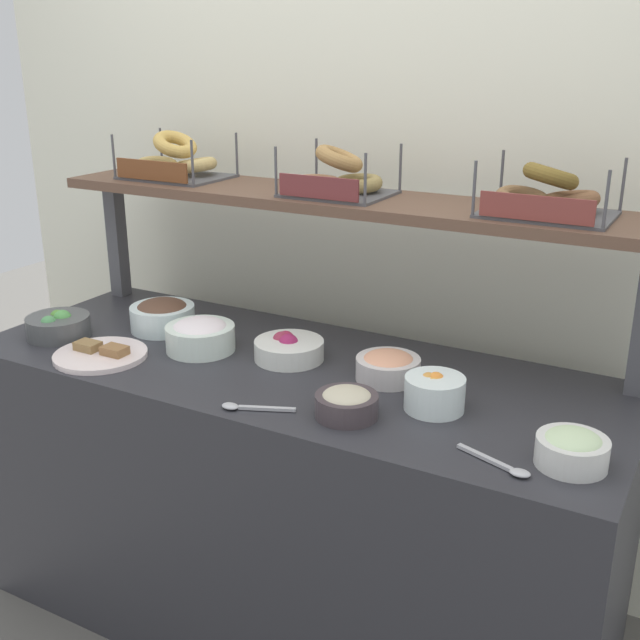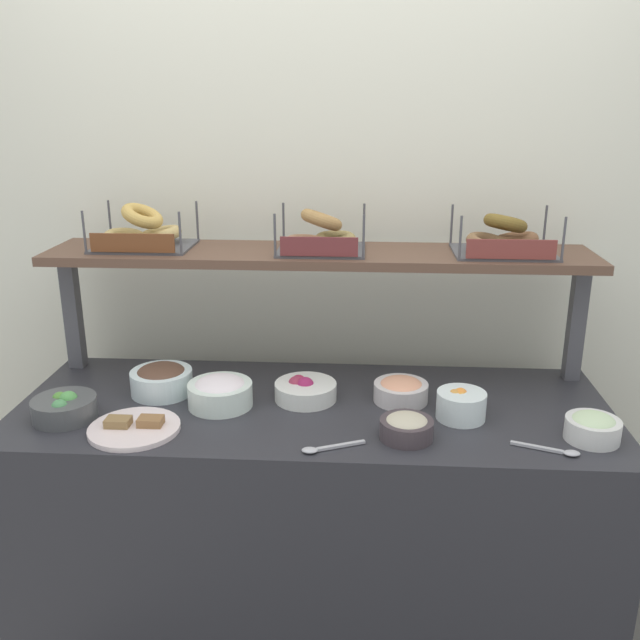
{
  "view_description": "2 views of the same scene",
  "coord_description": "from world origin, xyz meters",
  "px_view_note": "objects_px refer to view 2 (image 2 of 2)",
  "views": [
    {
      "loc": [
        1.03,
        -1.69,
        1.68
      ],
      "look_at": [
        0.09,
        0.02,
        0.99
      ],
      "focal_mm": 43.77,
      "sensor_mm": 36.0,
      "label": 1
    },
    {
      "loc": [
        0.15,
        -1.94,
        1.76
      ],
      "look_at": [
        0.02,
        0.08,
        1.1
      ],
      "focal_mm": 38.6,
      "sensor_mm": 36.0,
      "label": 2
    }
  ],
  "objects_px": {
    "bowl_cream_cheese": "(220,392)",
    "bowl_beet_salad": "(305,390)",
    "bowl_fruit_salad": "(461,404)",
    "bowl_scallion_spread": "(593,427)",
    "bowl_veggie_mix": "(64,408)",
    "serving_spoon_by_edge": "(324,448)",
    "bagel_basket_sesame": "(143,233)",
    "bowl_chocolate_spread": "(162,379)",
    "bowl_lox_spread": "(401,390)",
    "serving_spoon_near_plate": "(556,450)",
    "bagel_basket_cinnamon_raisin": "(504,239)",
    "bagel_basket_everything": "(321,237)",
    "bowl_tuna_salad": "(407,427)",
    "serving_plate_white": "(134,428)"
  },
  "relations": [
    {
      "from": "bowl_veggie_mix",
      "to": "bowl_scallion_spread",
      "type": "bearing_deg",
      "value": -1.29
    },
    {
      "from": "bowl_cream_cheese",
      "to": "bowl_chocolate_spread",
      "type": "relative_size",
      "value": 1.01
    },
    {
      "from": "bagel_basket_cinnamon_raisin",
      "to": "bowl_tuna_salad",
      "type": "bearing_deg",
      "value": -124.49
    },
    {
      "from": "bowl_cream_cheese",
      "to": "bowl_beet_salad",
      "type": "height_order",
      "value": "bowl_cream_cheese"
    },
    {
      "from": "bowl_beet_salad",
      "to": "bowl_chocolate_spread",
      "type": "bearing_deg",
      "value": 177.96
    },
    {
      "from": "bowl_chocolate_spread",
      "to": "serving_plate_white",
      "type": "xyz_separation_m",
      "value": [
        -0.01,
        -0.27,
        -0.04
      ]
    },
    {
      "from": "bowl_scallion_spread",
      "to": "bowl_chocolate_spread",
      "type": "bearing_deg",
      "value": 169.66
    },
    {
      "from": "bowl_tuna_salad",
      "to": "bowl_lox_spread",
      "type": "height_order",
      "value": "bowl_lox_spread"
    },
    {
      "from": "bowl_fruit_salad",
      "to": "bowl_beet_salad",
      "type": "bearing_deg",
      "value": 167.52
    },
    {
      "from": "bowl_fruit_salad",
      "to": "bagel_basket_cinnamon_raisin",
      "type": "distance_m",
      "value": 0.56
    },
    {
      "from": "bowl_tuna_salad",
      "to": "bowl_cream_cheese",
      "type": "bearing_deg",
      "value": 162.64
    },
    {
      "from": "serving_spoon_near_plate",
      "to": "bagel_basket_everything",
      "type": "xyz_separation_m",
      "value": [
        -0.67,
        0.52,
        0.47
      ]
    },
    {
      "from": "bowl_lox_spread",
      "to": "serving_spoon_by_edge",
      "type": "relative_size",
      "value": 0.99
    },
    {
      "from": "serving_spoon_by_edge",
      "to": "bowl_scallion_spread",
      "type": "bearing_deg",
      "value": 8.48
    },
    {
      "from": "bowl_cream_cheese",
      "to": "bowl_beet_salad",
      "type": "bearing_deg",
      "value": 14.4
    },
    {
      "from": "serving_spoon_near_plate",
      "to": "serving_spoon_by_edge",
      "type": "distance_m",
      "value": 0.63
    },
    {
      "from": "bowl_scallion_spread",
      "to": "bowl_fruit_salad",
      "type": "distance_m",
      "value": 0.37
    },
    {
      "from": "bowl_veggie_mix",
      "to": "bagel_basket_cinnamon_raisin",
      "type": "distance_m",
      "value": 1.45
    },
    {
      "from": "bowl_scallion_spread",
      "to": "bagel_basket_sesame",
      "type": "relative_size",
      "value": 0.47
    },
    {
      "from": "bowl_cream_cheese",
      "to": "bagel_basket_sesame",
      "type": "distance_m",
      "value": 0.61
    },
    {
      "from": "bowl_beet_salad",
      "to": "bowl_fruit_salad",
      "type": "distance_m",
      "value": 0.49
    },
    {
      "from": "bagel_basket_sesame",
      "to": "bagel_basket_cinnamon_raisin",
      "type": "xyz_separation_m",
      "value": [
        1.18,
        -0.02,
        -0.0
      ]
    },
    {
      "from": "bowl_beet_salad",
      "to": "bowl_fruit_salad",
      "type": "xyz_separation_m",
      "value": [
        0.47,
        -0.1,
        0.01
      ]
    },
    {
      "from": "bowl_chocolate_spread",
      "to": "serving_plate_white",
      "type": "distance_m",
      "value": 0.27
    },
    {
      "from": "bowl_cream_cheese",
      "to": "bowl_lox_spread",
      "type": "bearing_deg",
      "value": 7.27
    },
    {
      "from": "bowl_cream_cheese",
      "to": "bagel_basket_sesame",
      "type": "relative_size",
      "value": 0.62
    },
    {
      "from": "bowl_scallion_spread",
      "to": "serving_spoon_by_edge",
      "type": "distance_m",
      "value": 0.75
    },
    {
      "from": "bagel_basket_cinnamon_raisin",
      "to": "bowl_scallion_spread",
      "type": "bearing_deg",
      "value": -65.55
    },
    {
      "from": "bowl_chocolate_spread",
      "to": "bowl_lox_spread",
      "type": "bearing_deg",
      "value": -0.83
    },
    {
      "from": "bowl_veggie_mix",
      "to": "bowl_scallion_spread",
      "type": "relative_size",
      "value": 1.25
    },
    {
      "from": "bowl_fruit_salad",
      "to": "bagel_basket_cinnamon_raisin",
      "type": "xyz_separation_m",
      "value": [
        0.15,
        0.32,
        0.43
      ]
    },
    {
      "from": "serving_spoon_near_plate",
      "to": "bowl_scallion_spread",
      "type": "bearing_deg",
      "value": 35.17
    },
    {
      "from": "bowl_lox_spread",
      "to": "serving_spoon_near_plate",
      "type": "distance_m",
      "value": 0.51
    },
    {
      "from": "bagel_basket_cinnamon_raisin",
      "to": "bowl_chocolate_spread",
      "type": "bearing_deg",
      "value": -169.42
    },
    {
      "from": "bowl_cream_cheese",
      "to": "bowl_scallion_spread",
      "type": "height_order",
      "value": "bowl_cream_cheese"
    },
    {
      "from": "serving_plate_white",
      "to": "serving_spoon_by_edge",
      "type": "bearing_deg",
      "value": -8.24
    },
    {
      "from": "bowl_veggie_mix",
      "to": "bagel_basket_sesame",
      "type": "xyz_separation_m",
      "value": [
        0.14,
        0.42,
        0.44
      ]
    },
    {
      "from": "bagel_basket_everything",
      "to": "bagel_basket_cinnamon_raisin",
      "type": "distance_m",
      "value": 0.59
    },
    {
      "from": "bowl_beet_salad",
      "to": "serving_spoon_near_plate",
      "type": "bearing_deg",
      "value": -23.15
    },
    {
      "from": "bowl_cream_cheese",
      "to": "serving_spoon_by_edge",
      "type": "relative_size",
      "value": 1.16
    },
    {
      "from": "bagel_basket_sesame",
      "to": "bagel_basket_everything",
      "type": "relative_size",
      "value": 1.12
    },
    {
      "from": "serving_spoon_by_edge",
      "to": "bowl_tuna_salad",
      "type": "bearing_deg",
      "value": 20.99
    },
    {
      "from": "bowl_lox_spread",
      "to": "bowl_veggie_mix",
      "type": "height_order",
      "value": "bowl_veggie_mix"
    },
    {
      "from": "bowl_beet_salad",
      "to": "bowl_scallion_spread",
      "type": "height_order",
      "value": "bowl_scallion_spread"
    },
    {
      "from": "bowl_veggie_mix",
      "to": "bagel_basket_sesame",
      "type": "height_order",
      "value": "bagel_basket_sesame"
    },
    {
      "from": "bowl_cream_cheese",
      "to": "bowl_beet_salad",
      "type": "xyz_separation_m",
      "value": [
        0.26,
        0.07,
        -0.01
      ]
    },
    {
      "from": "bowl_veggie_mix",
      "to": "serving_spoon_by_edge",
      "type": "bearing_deg",
      "value": -10.54
    },
    {
      "from": "bowl_tuna_salad",
      "to": "serving_spoon_near_plate",
      "type": "xyz_separation_m",
      "value": [
        0.4,
        -0.06,
        -0.03
      ]
    },
    {
      "from": "bowl_lox_spread",
      "to": "bagel_basket_cinnamon_raisin",
      "type": "relative_size",
      "value": 0.53
    },
    {
      "from": "bowl_beet_salad",
      "to": "bowl_lox_spread",
      "type": "relative_size",
      "value": 1.15
    }
  ]
}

